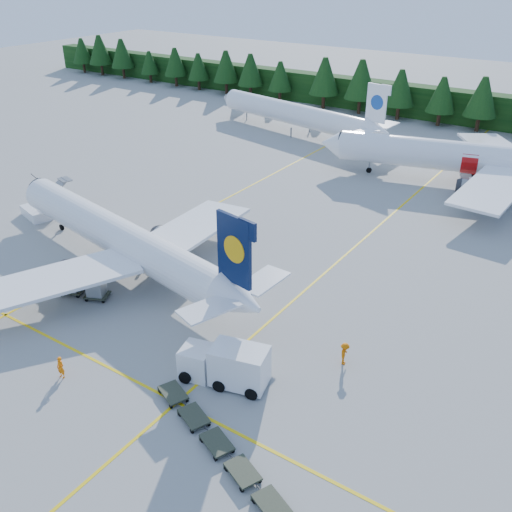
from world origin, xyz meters
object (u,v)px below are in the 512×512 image
Objects in this scene: airstairs at (39,210)px; service_truck at (224,364)px; airliner_navy at (113,234)px; airliner_red at (465,158)px.

service_truck is (36.96, -11.75, 0.72)m from airstairs.
airstairs is 38.79m from service_truck.
airstairs reaches higher than service_truck.
airliner_navy is 5.33× the size of service_truck.
airliner_navy is 22.08m from service_truck.
airliner_red reaches higher than service_truck.
airliner_navy is 48.96m from airliner_red.
airstairs is (-16.67, 3.21, -2.44)m from airliner_navy.
airliner_red is 5.89× the size of service_truck.
airliner_navy is at bearing 4.55° from airstairs.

